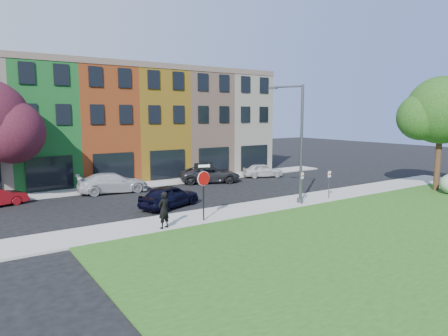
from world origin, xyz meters
TOP-DOWN VIEW (x-y plane):
  - ground at (0.00, 0.00)m, footprint 120.00×120.00m
  - sidewalk_near at (2.00, 3.00)m, footprint 40.00×3.00m
  - sidewalk_far at (-3.00, 15.00)m, footprint 40.00×2.40m
  - rowhouse_block at (-2.50, 21.18)m, footprint 30.00×10.12m
  - stop_sign at (-4.64, 2.08)m, footprint 1.02×0.32m
  - man at (-7.17, 1.90)m, footprint 1.00×0.91m
  - sedan_near at (-4.62, 6.42)m, footprint 4.75×5.59m
  - parked_car_silver at (-6.05, 13.35)m, footprint 3.62×5.91m
  - parked_car_dark at (2.64, 13.13)m, footprint 6.12×7.00m
  - parked_car_white at (8.50, 12.90)m, footprint 4.09×4.85m
  - street_lamp at (3.00, 2.59)m, footprint 1.31×2.41m
  - parking_sign_a at (2.74, 1.89)m, footprint 0.31×0.13m
  - parking_sign_b at (5.70, 2.22)m, footprint 0.32×0.10m
  - tree_park_a at (15.33, -0.22)m, footprint 6.20×5.42m

SIDE VIEW (x-z plane):
  - ground at x=0.00m, z-range 0.00..0.00m
  - sidewalk_near at x=2.00m, z-range 0.00..0.12m
  - sidewalk_far at x=-3.00m, z-range 0.00..0.12m
  - parked_car_white at x=8.50m, z-range 0.00..1.30m
  - parked_car_dark at x=2.64m, z-range 0.00..1.47m
  - sedan_near at x=-4.62m, z-range 0.00..1.49m
  - parked_car_silver at x=-6.05m, z-range 0.00..1.54m
  - man at x=-7.17m, z-range 0.12..2.05m
  - parking_sign_b at x=5.70m, z-range 0.38..2.38m
  - parking_sign_a at x=2.74m, z-range 0.39..2.62m
  - stop_sign at x=-4.64m, z-range 0.81..4.04m
  - street_lamp at x=3.00m, z-range 0.15..7.95m
  - rowhouse_block at x=-2.50m, z-range -0.01..9.99m
  - tree_park_a at x=15.33m, z-range 1.78..10.58m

